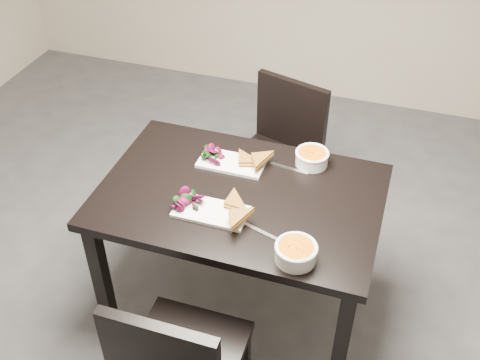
{
  "coord_description": "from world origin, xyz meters",
  "views": [
    {
      "loc": [
        0.6,
        -1.46,
        2.33
      ],
      "look_at": [
        0.02,
        0.31,
        0.82
      ],
      "focal_mm": 42.97,
      "sensor_mm": 36.0,
      "label": 1
    }
  ],
  "objects_px": {
    "plate_far": "(232,163)",
    "chair_far": "(279,148)",
    "soup_bowl_near": "(296,252)",
    "soup_bowl_far": "(312,157)",
    "table": "(240,210)",
    "plate_near": "(211,212)"
  },
  "relations": [
    {
      "from": "plate_near",
      "to": "soup_bowl_near",
      "type": "distance_m",
      "value": 0.42
    },
    {
      "from": "chair_far",
      "to": "soup_bowl_near",
      "type": "xyz_separation_m",
      "value": [
        0.33,
        -1.03,
        0.31
      ]
    },
    {
      "from": "table",
      "to": "soup_bowl_near",
      "type": "distance_m",
      "value": 0.46
    },
    {
      "from": "chair_far",
      "to": "soup_bowl_near",
      "type": "distance_m",
      "value": 1.12
    },
    {
      "from": "soup_bowl_near",
      "to": "soup_bowl_far",
      "type": "height_order",
      "value": "soup_bowl_near"
    },
    {
      "from": "table",
      "to": "chair_far",
      "type": "height_order",
      "value": "chair_far"
    },
    {
      "from": "table",
      "to": "plate_near",
      "type": "distance_m",
      "value": 0.21
    },
    {
      "from": "soup_bowl_near",
      "to": "plate_far",
      "type": "relative_size",
      "value": 0.54
    },
    {
      "from": "soup_bowl_near",
      "to": "plate_far",
      "type": "distance_m",
      "value": 0.63
    },
    {
      "from": "plate_near",
      "to": "plate_far",
      "type": "height_order",
      "value": "same"
    },
    {
      "from": "plate_far",
      "to": "chair_far",
      "type": "bearing_deg",
      "value": 80.71
    },
    {
      "from": "plate_near",
      "to": "soup_bowl_near",
      "type": "xyz_separation_m",
      "value": [
        0.39,
        -0.14,
        0.03
      ]
    },
    {
      "from": "plate_far",
      "to": "soup_bowl_far",
      "type": "distance_m",
      "value": 0.36
    },
    {
      "from": "soup_bowl_far",
      "to": "plate_far",
      "type": "bearing_deg",
      "value": -161.28
    },
    {
      "from": "chair_far",
      "to": "plate_near",
      "type": "xyz_separation_m",
      "value": [
        -0.06,
        -0.88,
        0.27
      ]
    },
    {
      "from": "plate_near",
      "to": "plate_far",
      "type": "distance_m",
      "value": 0.34
    },
    {
      "from": "table",
      "to": "soup_bowl_far",
      "type": "height_order",
      "value": "soup_bowl_far"
    },
    {
      "from": "plate_near",
      "to": "chair_far",
      "type": "bearing_deg",
      "value": 85.83
    },
    {
      "from": "chair_far",
      "to": "soup_bowl_near",
      "type": "height_order",
      "value": "chair_far"
    },
    {
      "from": "chair_far",
      "to": "soup_bowl_far",
      "type": "xyz_separation_m",
      "value": [
        0.25,
        -0.43,
        0.3
      ]
    },
    {
      "from": "soup_bowl_near",
      "to": "plate_far",
      "type": "xyz_separation_m",
      "value": [
        -0.41,
        0.48,
        -0.03
      ]
    },
    {
      "from": "chair_far",
      "to": "plate_near",
      "type": "height_order",
      "value": "chair_far"
    }
  ]
}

